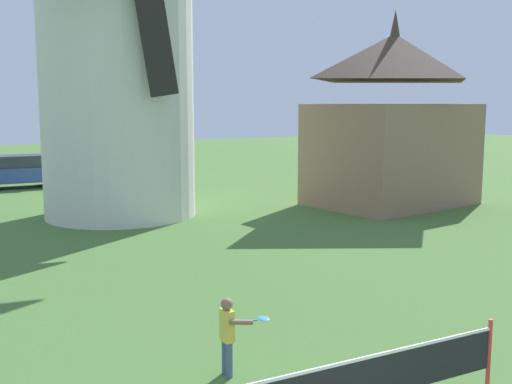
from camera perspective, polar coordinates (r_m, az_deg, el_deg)
windmill at (r=22.80m, az=-12.72°, el=13.84°), size 8.91×6.09×13.12m
player_far at (r=9.46m, az=-2.53°, el=-12.70°), size 0.71×0.50×1.20m
parked_car_blue at (r=31.84m, az=-20.86°, el=1.82°), size 4.03×1.94×1.56m
parked_car_silver at (r=33.56m, az=-10.44°, el=2.53°), size 4.36×2.00×1.56m
chapel at (r=25.24m, az=12.40°, el=6.26°), size 6.99×5.62×7.60m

